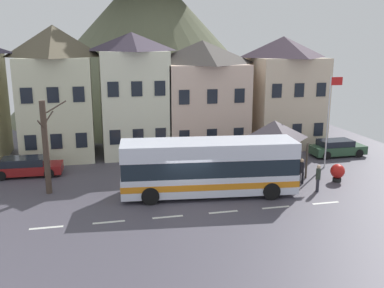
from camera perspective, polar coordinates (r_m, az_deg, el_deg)
name	(u,v)px	position (r m, az deg, el deg)	size (l,w,h in m)	color
ground_plane	(188,202)	(24.60, -0.54, -7.66)	(40.00, 60.00, 0.07)	#4B4753
townhouse_01	(57,92)	(35.02, -17.53, 6.61)	(5.26, 6.58, 10.06)	beige
townhouse_02	(133,94)	(34.88, -7.81, 6.66)	(5.10, 6.23, 9.56)	silver
townhouse_03	(202,95)	(35.92, 1.37, 6.48)	(6.55, 6.36, 8.94)	beige
townhouse_04	(281,91)	(38.43, 11.80, 6.91)	(5.73, 6.74, 9.27)	beige
hilltop_castle	(150,34)	(53.85, -5.67, 14.32)	(33.79, 33.79, 25.23)	#5D6249
transit_bus	(209,168)	(25.13, 2.24, -3.18)	(10.40, 3.67, 3.25)	white
bus_shelter	(274,130)	(29.53, 10.89, 1.84)	(3.60, 3.60, 3.66)	#473D33
parked_car_00	(249,155)	(32.28, 7.55, -1.42)	(4.56, 2.01, 1.21)	slate
parked_car_01	(26,167)	(31.02, -21.17, -2.82)	(4.62, 2.04, 1.25)	maroon
parked_car_02	(337,148)	(35.80, 18.68, -0.48)	(4.31, 1.94, 1.29)	#2F5137
pedestrian_00	(301,170)	(28.09, 14.35, -3.38)	(0.33, 0.30, 1.64)	black
pedestrian_01	(318,178)	(26.96, 16.41, -4.32)	(0.28, 0.36, 1.66)	#2D2D38
public_bench	(289,158)	(32.39, 12.83, -1.84)	(1.72, 0.48, 0.87)	brown
flagpole	(329,115)	(31.67, 17.78, 3.69)	(0.95, 0.10, 6.52)	silver
harbour_buoy	(338,172)	(29.23, 18.78, -3.52)	(0.91, 0.91, 1.16)	black
bare_tree_02	(46,147)	(26.44, -18.86, -0.34)	(1.59, 1.51, 5.56)	#47382D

